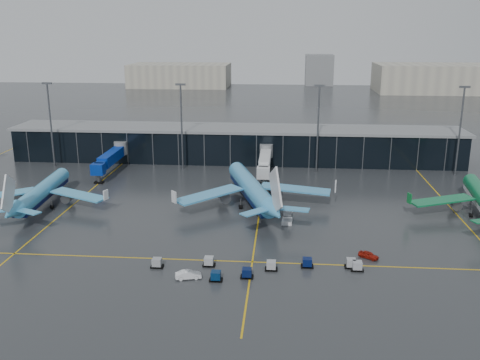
# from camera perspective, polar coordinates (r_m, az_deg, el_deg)

# --- Properties ---
(ground) EXTENTS (600.00, 600.00, 0.00)m
(ground) POSITION_cam_1_polar(r_m,az_deg,el_deg) (113.03, -3.30, -5.38)
(ground) COLOR #282B2D
(ground) RESTS_ON ground
(terminal_pier) EXTENTS (142.00, 17.00, 10.70)m
(terminal_pier) POSITION_cam_1_polar(r_m,az_deg,el_deg) (170.66, -0.45, 3.91)
(terminal_pier) COLOR black
(terminal_pier) RESTS_ON ground
(jet_bridges) EXTENTS (94.00, 27.50, 7.20)m
(jet_bridges) POSITION_cam_1_polar(r_m,az_deg,el_deg) (159.74, -13.69, 2.29)
(jet_bridges) COLOR #595B60
(jet_bridges) RESTS_ON ground
(flood_masts) EXTENTS (203.00, 0.50, 25.50)m
(flood_masts) POSITION_cam_1_polar(r_m,az_deg,el_deg) (156.92, 0.98, 5.96)
(flood_masts) COLOR #595B60
(flood_masts) RESTS_ON ground
(distant_hangars) EXTENTS (260.00, 71.00, 22.00)m
(distant_hangars) POSITION_cam_1_polar(r_m,az_deg,el_deg) (377.27, 10.22, 10.81)
(distant_hangars) COLOR #B2AD99
(distant_hangars) RESTS_ON ground
(taxi_lines) EXTENTS (220.00, 120.00, 0.02)m
(taxi_lines) POSITION_cam_1_polar(r_m,az_deg,el_deg) (122.04, 2.06, -3.71)
(taxi_lines) COLOR gold
(taxi_lines) RESTS_ON ground
(airliner_arkefly) EXTENTS (37.07, 41.47, 12.00)m
(airliner_arkefly) POSITION_cam_1_polar(r_m,az_deg,el_deg) (134.29, -20.41, -0.21)
(airliner_arkefly) COLOR #40A0D3
(airliner_arkefly) RESTS_ON ground
(airliner_klm_near) EXTENTS (51.32, 54.94, 13.89)m
(airliner_klm_near) POSITION_cam_1_polar(r_m,az_deg,el_deg) (126.45, 1.22, 0.30)
(airliner_klm_near) COLOR #3F98CF
(airliner_klm_near) RESTS_ON ground
(baggage_carts) EXTENTS (37.49, 8.53, 1.70)m
(baggage_carts) POSITION_cam_1_polar(r_m,az_deg,el_deg) (94.78, 2.64, -9.23)
(baggage_carts) COLOR black
(baggage_carts) RESTS_ON ground
(mobile_airstair) EXTENTS (2.43, 3.35, 3.45)m
(mobile_airstair) POSITION_cam_1_polar(r_m,az_deg,el_deg) (117.02, 5.04, -4.25)
(mobile_airstair) COLOR silver
(mobile_airstair) RESTS_ON ground
(service_van_red) EXTENTS (3.96, 3.45, 1.29)m
(service_van_red) POSITION_cam_1_polar(r_m,az_deg,el_deg) (102.35, 13.55, -7.78)
(service_van_red) COLOR maroon
(service_van_red) RESTS_ON ground
(service_van_white) EXTENTS (4.65, 2.58, 1.45)m
(service_van_white) POSITION_cam_1_polar(r_m,az_deg,el_deg) (92.38, -5.53, -10.02)
(service_van_white) COLOR silver
(service_van_white) RESTS_ON ground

